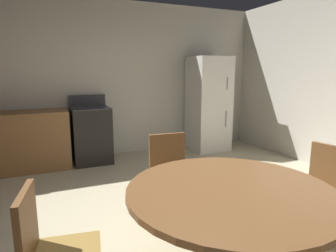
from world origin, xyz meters
TOP-DOWN VIEW (x-y plane):
  - ground_plane at (0.00, 0.00)m, footprint 14.00×14.00m
  - wall_back at (0.00, 3.08)m, footprint 6.05×0.12m
  - oven_range at (-0.37, 2.69)m, footprint 0.60×0.60m
  - refrigerator at (1.82, 2.63)m, footprint 0.68×0.68m
  - dining_table at (0.02, -0.65)m, footprint 1.33×1.33m
  - chair_west at (-1.06, -0.49)m, footprint 0.45×0.45m
  - chair_east at (1.09, -0.48)m, footprint 0.46×0.46m
  - chair_north at (0.08, 0.43)m, footprint 0.42×0.42m

SIDE VIEW (x-z plane):
  - ground_plane at x=0.00m, z-range 0.00..0.00m
  - oven_range at x=-0.37m, z-range -0.08..1.02m
  - chair_west at x=-1.06m, z-range 0.07..0.94m
  - chair_east at x=1.09m, z-range 0.07..0.94m
  - chair_north at x=0.08m, z-range 0.07..0.94m
  - dining_table at x=0.02m, z-range 0.23..0.99m
  - refrigerator at x=1.82m, z-range 0.00..1.76m
  - wall_back at x=0.00m, z-range 0.00..2.70m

